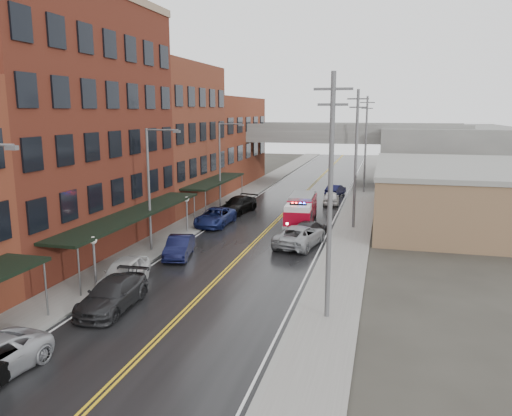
# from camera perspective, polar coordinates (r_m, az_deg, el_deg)

# --- Properties ---
(road) EXTENTS (11.00, 160.00, 0.02)m
(road) POSITION_cam_1_polar(r_m,az_deg,el_deg) (41.00, 0.47, -3.36)
(road) COLOR black
(road) RESTS_ON ground
(sidewalk_left) EXTENTS (3.00, 160.00, 0.15)m
(sidewalk_left) POSITION_cam_1_polar(r_m,az_deg,el_deg) (43.29, -8.95, -2.63)
(sidewalk_left) COLOR slate
(sidewalk_left) RESTS_ON ground
(sidewalk_right) EXTENTS (3.00, 160.00, 0.15)m
(sidewalk_right) POSITION_cam_1_polar(r_m,az_deg,el_deg) (39.90, 10.72, -3.87)
(sidewalk_right) COLOR slate
(sidewalk_right) RESTS_ON ground
(curb_left) EXTENTS (0.30, 160.00, 0.15)m
(curb_left) POSITION_cam_1_polar(r_m,az_deg,el_deg) (42.67, -6.91, -2.77)
(curb_left) COLOR gray
(curb_left) RESTS_ON ground
(curb_right) EXTENTS (0.30, 160.00, 0.15)m
(curb_right) POSITION_cam_1_polar(r_m,az_deg,el_deg) (40.03, 8.36, -3.74)
(curb_right) COLOR gray
(curb_right) RESTS_ON ground
(brick_building_b) EXTENTS (9.00, 20.00, 18.00)m
(brick_building_b) POSITION_cam_1_polar(r_m,az_deg,el_deg) (39.01, -21.74, 8.49)
(brick_building_b) COLOR #552216
(brick_building_b) RESTS_ON ground
(brick_building_c) EXTENTS (9.00, 15.00, 15.00)m
(brick_building_c) POSITION_cam_1_polar(r_m,az_deg,el_deg) (54.20, -10.62, 8.00)
(brick_building_c) COLOR brown
(brick_building_c) RESTS_ON ground
(brick_building_far) EXTENTS (9.00, 20.00, 12.00)m
(brick_building_far) POSITION_cam_1_polar(r_m,az_deg,el_deg) (70.50, -4.51, 7.60)
(brick_building_far) COLOR maroon
(brick_building_far) RESTS_ON ground
(tan_building) EXTENTS (14.00, 22.00, 5.00)m
(tan_building) POSITION_cam_1_polar(r_m,az_deg,el_deg) (49.54, 21.74, 1.30)
(tan_building) COLOR brown
(tan_building) RESTS_ON ground
(right_far_block) EXTENTS (18.00, 30.00, 8.00)m
(right_far_block) POSITION_cam_1_polar(r_m,az_deg,el_deg) (79.20, 20.68, 5.85)
(right_far_block) COLOR slate
(right_far_block) RESTS_ON ground
(awning_1) EXTENTS (2.60, 18.00, 3.09)m
(awning_1) POSITION_cam_1_polar(r_m,az_deg,el_deg) (36.61, -13.71, -0.65)
(awning_1) COLOR black
(awning_1) RESTS_ON ground
(awning_2) EXTENTS (2.60, 13.00, 3.09)m
(awning_2) POSITION_cam_1_polar(r_m,az_deg,el_deg) (52.43, -4.68, 3.09)
(awning_2) COLOR black
(awning_2) RESTS_ON ground
(globe_lamp_1) EXTENTS (0.44, 0.44, 3.12)m
(globe_lamp_1) POSITION_cam_1_polar(r_m,az_deg,el_deg) (30.36, -18.05, -4.60)
(globe_lamp_1) COLOR #59595B
(globe_lamp_1) RESTS_ON ground
(globe_lamp_2) EXTENTS (0.44, 0.44, 3.12)m
(globe_lamp_2) POSITION_cam_1_polar(r_m,az_deg,el_deg) (42.48, -7.92, 0.22)
(globe_lamp_2) COLOR #59595B
(globe_lamp_2) RESTS_ON ground
(street_lamp_1) EXTENTS (2.64, 0.22, 9.00)m
(street_lamp_1) POSITION_cam_1_polar(r_m,az_deg,el_deg) (36.68, -11.83, 2.93)
(street_lamp_1) COLOR #59595B
(street_lamp_1) RESTS_ON ground
(street_lamp_2) EXTENTS (2.64, 0.22, 9.00)m
(street_lamp_2) POSITION_cam_1_polar(r_m,az_deg,el_deg) (51.40, -3.90, 5.42)
(street_lamp_2) COLOR #59595B
(street_lamp_2) RESTS_ON ground
(utility_pole_0) EXTENTS (1.80, 0.24, 12.00)m
(utility_pole_0) POSITION_cam_1_polar(r_m,az_deg,el_deg) (23.97, 8.48, 1.53)
(utility_pole_0) COLOR #59595B
(utility_pole_0) RESTS_ON ground
(utility_pole_1) EXTENTS (1.80, 0.24, 12.00)m
(utility_pole_1) POSITION_cam_1_polar(r_m,az_deg,el_deg) (43.76, 11.34, 5.71)
(utility_pole_1) COLOR #59595B
(utility_pole_1) RESTS_ON ground
(utility_pole_2) EXTENTS (1.80, 0.24, 12.00)m
(utility_pole_2) POSITION_cam_1_polar(r_m,az_deg,el_deg) (63.69, 12.43, 7.28)
(utility_pole_2) COLOR #59595B
(utility_pole_2) RESTS_ON ground
(overpass) EXTENTS (40.00, 10.00, 7.50)m
(overpass) POSITION_cam_1_polar(r_m,az_deg,el_deg) (71.30, 6.82, 7.58)
(overpass) COLOR slate
(overpass) RESTS_ON ground
(fire_truck) EXTENTS (3.24, 7.36, 2.64)m
(fire_truck) POSITION_cam_1_polar(r_m,az_deg,el_deg) (45.40, 5.17, -0.15)
(fire_truck) COLOR maroon
(fire_truck) RESTS_ON ground
(parked_car_left_3) EXTENTS (2.44, 5.47, 1.56)m
(parked_car_left_3) POSITION_cam_1_polar(r_m,az_deg,el_deg) (27.52, -16.07, -9.46)
(parked_car_left_3) COLOR black
(parked_car_left_3) RESTS_ON ground
(parked_car_left_4) EXTENTS (2.48, 5.01, 1.64)m
(parked_car_left_4) POSITION_cam_1_polar(r_m,az_deg,el_deg) (30.73, -14.86, -7.14)
(parked_car_left_4) COLOR silver
(parked_car_left_4) RESTS_ON ground
(parked_car_left_5) EXTENTS (2.52, 4.76, 1.49)m
(parked_car_left_5) POSITION_cam_1_polar(r_m,az_deg,el_deg) (35.83, -8.77, -4.41)
(parked_car_left_5) COLOR black
(parked_car_left_5) RESTS_ON ground
(parked_car_left_6) EXTENTS (2.64, 5.63, 1.56)m
(parked_car_left_6) POSITION_cam_1_polar(r_m,az_deg,el_deg) (45.22, -4.69, -1.03)
(parked_car_left_6) COLOR navy
(parked_car_left_6) RESTS_ON ground
(parked_car_left_7) EXTENTS (3.26, 5.94, 1.63)m
(parked_car_left_7) POSITION_cam_1_polar(r_m,az_deg,el_deg) (50.69, -2.07, 0.36)
(parked_car_left_7) COLOR black
(parked_car_left_7) RESTS_ON ground
(parked_car_right_0) EXTENTS (3.72, 6.25, 1.63)m
(parked_car_right_0) POSITION_cam_1_polar(r_m,az_deg,el_deg) (38.39, 5.05, -3.17)
(parked_car_right_0) COLOR gray
(parked_car_right_0) RESTS_ON ground
(parked_car_right_1) EXTENTS (2.83, 4.92, 1.34)m
(parked_car_right_1) POSITION_cam_1_polar(r_m,az_deg,el_deg) (41.30, 6.13, -2.37)
(parked_car_right_1) COLOR #28282A
(parked_car_right_1) RESTS_ON ground
(parked_car_right_2) EXTENTS (2.05, 4.38, 1.45)m
(parked_car_right_2) POSITION_cam_1_polar(r_m,az_deg,el_deg) (55.82, 8.57, 1.14)
(parked_car_right_2) COLOR white
(parked_car_right_2) RESTS_ON ground
(parked_car_right_3) EXTENTS (2.30, 4.37, 1.37)m
(parked_car_right_3) POSITION_cam_1_polar(r_m,az_deg,el_deg) (61.73, 9.08, 2.04)
(parked_car_right_3) COLOR black
(parked_car_right_3) RESTS_ON ground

